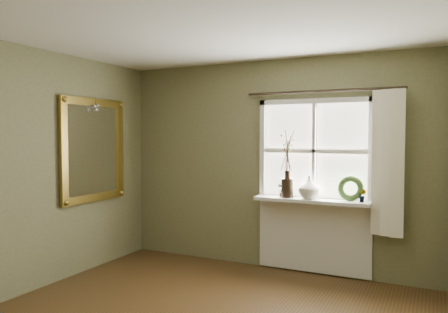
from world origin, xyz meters
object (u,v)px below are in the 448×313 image
at_px(dark_jug, 287,188).
at_px(cream_vase, 309,187).
at_px(wreath, 350,191).
at_px(gilt_mirror, 94,150).

bearing_deg(dark_jug, cream_vase, 0.00).
relative_size(dark_jug, wreath, 0.79).
xyz_separation_m(cream_vase, wreath, (0.47, 0.04, -0.02)).
height_order(cream_vase, gilt_mirror, gilt_mirror).
bearing_deg(wreath, gilt_mirror, -161.31).
bearing_deg(dark_jug, gilt_mirror, -158.30).
relative_size(cream_vase, gilt_mirror, 0.21).
distance_m(cream_vase, gilt_mirror, 2.68).
relative_size(cream_vase, wreath, 0.91).
xyz_separation_m(cream_vase, gilt_mirror, (-2.49, -0.88, 0.43)).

